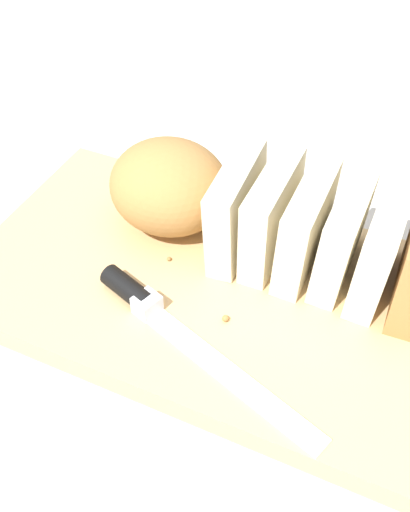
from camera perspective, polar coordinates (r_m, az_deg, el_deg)
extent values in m
plane|color=beige|center=(0.59, 0.00, -3.71)|extent=(3.00, 3.00, 0.00)
cube|color=tan|center=(0.58, 0.00, -2.93)|extent=(0.46, 0.28, 0.02)
ellipsoid|color=#A8753D|center=(0.61, -3.41, 6.56)|extent=(0.12, 0.11, 0.09)
cube|color=beige|center=(0.58, 2.98, 4.54)|extent=(0.03, 0.11, 0.09)
cube|color=beige|center=(0.58, 6.32, 3.85)|extent=(0.03, 0.11, 0.09)
cube|color=beige|center=(0.57, 9.53, 2.77)|extent=(0.03, 0.11, 0.09)
cube|color=beige|center=(0.57, 12.96, 2.03)|extent=(0.03, 0.11, 0.09)
cube|color=beige|center=(0.56, 16.21, 0.75)|extent=(0.03, 0.11, 0.09)
cube|color=silver|center=(0.51, 2.12, -10.98)|extent=(0.19, 0.09, 0.00)
cylinder|color=black|center=(0.56, -7.34, -3.05)|extent=(0.06, 0.04, 0.02)
cube|color=silver|center=(0.54, -5.50, -4.57)|extent=(0.03, 0.03, 0.02)
sphere|color=#A8753D|center=(0.59, -3.42, -0.27)|extent=(0.00, 0.00, 0.00)
sphere|color=#A8753D|center=(0.62, 0.73, 2.35)|extent=(0.01, 0.01, 0.01)
sphere|color=#A8753D|center=(0.54, 1.95, -5.91)|extent=(0.01, 0.01, 0.01)
sphere|color=#A8753D|center=(0.58, 0.70, -0.85)|extent=(0.01, 0.01, 0.01)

